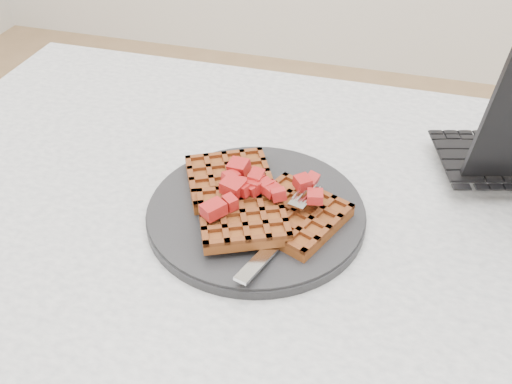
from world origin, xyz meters
TOP-DOWN VIEW (x-y plane):
  - table at (0.00, 0.00)m, footprint 1.20×0.80m
  - plate at (-0.06, 0.01)m, footprint 0.27×0.27m
  - waffles at (-0.06, 0.00)m, footprint 0.23×0.21m
  - strawberry_pile at (-0.06, 0.01)m, footprint 0.15×0.15m
  - fork at (-0.02, -0.04)m, footprint 0.07×0.18m

SIDE VIEW (x-z plane):
  - table at x=0.00m, z-range 0.26..1.01m
  - plate at x=-0.06m, z-range 0.75..0.77m
  - fork at x=-0.02m, z-range 0.77..0.78m
  - waffles at x=-0.06m, z-range 0.76..0.79m
  - strawberry_pile at x=-0.06m, z-range 0.79..0.82m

